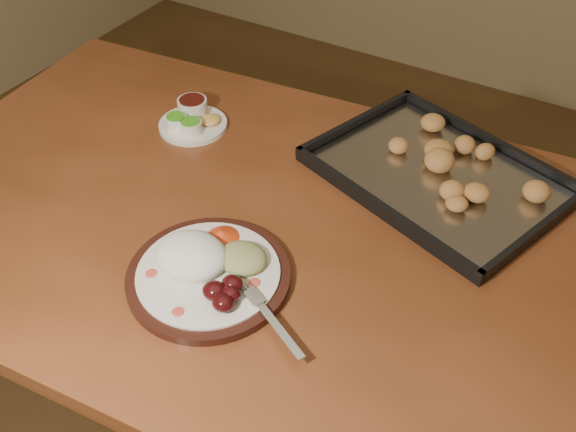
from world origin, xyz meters
The scene contains 4 objects.
dining_table centered at (-0.07, 0.02, 0.65)m, with size 1.57×1.03×0.75m.
dinner_plate centered at (-0.08, -0.15, 0.77)m, with size 0.36×0.28×0.06m.
condiment_saucer centered at (-0.37, 0.20, 0.77)m, with size 0.15×0.15×0.05m.
baking_tray centered at (0.16, 0.30, 0.76)m, with size 0.55×0.47×0.05m.
Camera 1 is at (0.41, -0.71, 1.56)m, focal length 40.00 mm.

